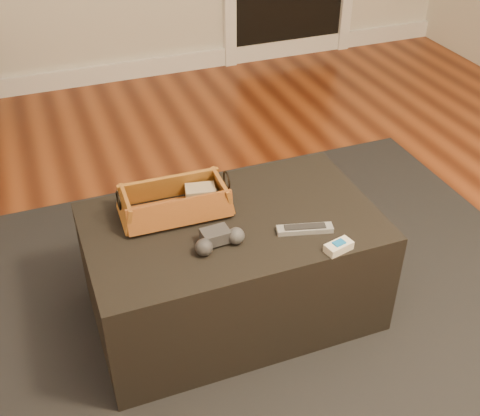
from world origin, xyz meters
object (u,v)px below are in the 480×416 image
object	(u,v)px
cream_gadget	(339,247)
wicker_basket	(175,203)
tv_remote	(171,211)
ottoman	(233,267)
silver_remote	(305,229)
game_controller	(218,239)

from	to	relation	value
cream_gadget	wicker_basket	bearing A→B (deg)	138.66
tv_remote	cream_gadget	size ratio (longest dim) A/B	2.01
ottoman	tv_remote	world-z (taller)	tv_remote
ottoman	tv_remote	size ratio (longest dim) A/B	5.05
ottoman	silver_remote	bearing A→B (deg)	-34.95
ottoman	silver_remote	world-z (taller)	silver_remote
ottoman	game_controller	world-z (taller)	game_controller
tv_remote	game_controller	distance (m)	0.23
game_controller	cream_gadget	bearing A→B (deg)	-24.09
ottoman	wicker_basket	xyz separation A→B (m)	(-0.17, 0.11, 0.25)
game_controller	cream_gadget	distance (m)	0.38
wicker_basket	silver_remote	distance (m)	0.45
game_controller	ottoman	bearing A→B (deg)	51.82
ottoman	wicker_basket	distance (m)	0.32
ottoman	cream_gadget	world-z (taller)	cream_gadget
game_controller	wicker_basket	bearing A→B (deg)	109.78
game_controller	silver_remote	size ratio (longest dim) A/B	0.94
ottoman	silver_remote	size ratio (longest dim) A/B	5.23
tv_remote	cream_gadget	bearing A→B (deg)	-43.47
tv_remote	game_controller	xyz separation A→B (m)	(0.10, -0.21, 0.00)
game_controller	cream_gadget	xyz separation A→B (m)	(0.35, -0.16, -0.01)
wicker_basket	silver_remote	world-z (taller)	wicker_basket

